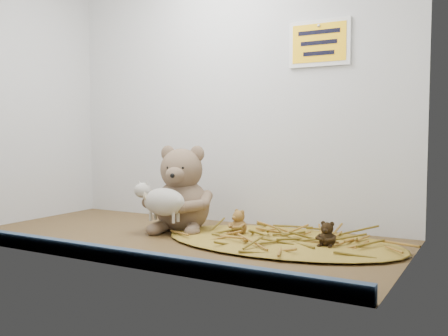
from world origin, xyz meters
The scene contains 8 objects.
alcove_shell centered at (0.00, 9.00, 45.00)cm, with size 120.40×60.20×90.40cm.
front_rail centered at (0.00, -28.80, 1.80)cm, with size 119.28×2.20×3.60cm, color #3B5071.
straw_bed centered at (27.21, 7.98, 0.63)cm, with size 65.11×37.80×1.26cm, color brown.
main_teddy centered at (-5.24, 10.32, 12.65)cm, with size 20.40×21.53×25.29cm, color #776049, non-canonical shape.
toy_lamb centered at (-5.24, 1.25, 9.62)cm, with size 16.96×10.35×10.96cm, color beige, non-canonical shape.
mini_teddy_tan centered at (14.20, 9.47, 4.71)cm, with size 5.56×5.87×6.89cm, color olive, non-canonical shape.
mini_teddy_brown centered at (40.23, 6.49, 4.38)cm, with size 5.04×5.32×6.25cm, color black, non-canonical shape.
wall_sign centered at (30.00, 29.40, 55.00)cm, with size 16.00×1.20×11.00cm, color #F3B00C.
Camera 1 is at (76.90, -112.06, 28.58)cm, focal length 40.00 mm.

